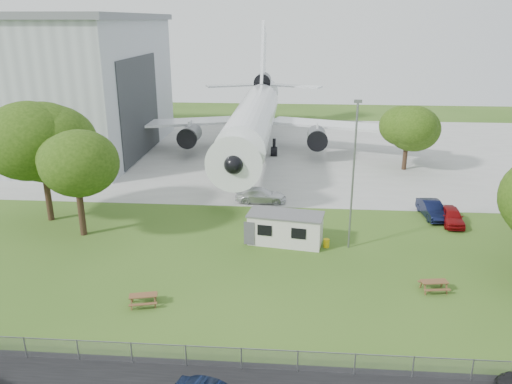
# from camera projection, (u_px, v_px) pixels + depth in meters

# --- Properties ---
(ground) EXTENTS (160.00, 160.00, 0.00)m
(ground) POSITION_uv_depth(u_px,v_px,m) (242.00, 281.00, 35.85)
(ground) COLOR #507428
(concrete_apron) EXTENTS (120.00, 46.00, 0.03)m
(concrete_apron) POSITION_uv_depth(u_px,v_px,m) (269.00, 150.00, 71.64)
(concrete_apron) COLOR #B7B7B2
(concrete_apron) RESTS_ON ground
(airliner) EXTENTS (46.36, 47.73, 17.69)m
(airliner) POSITION_uv_depth(u_px,v_px,m) (254.00, 116.00, 68.05)
(airliner) COLOR white
(airliner) RESTS_ON ground
(site_cabin) EXTENTS (6.93, 3.65, 2.62)m
(site_cabin) POSITION_uv_depth(u_px,v_px,m) (286.00, 228.00, 41.54)
(site_cabin) COLOR silver
(site_cabin) RESTS_ON ground
(picnic_west) EXTENTS (2.10, 1.88, 0.76)m
(picnic_west) POSITION_uv_depth(u_px,v_px,m) (144.00, 305.00, 32.80)
(picnic_west) COLOR brown
(picnic_west) RESTS_ON ground
(picnic_east) EXTENTS (1.99, 1.73, 0.76)m
(picnic_east) POSITION_uv_depth(u_px,v_px,m) (433.00, 291.00, 34.51)
(picnic_east) COLOR brown
(picnic_east) RESTS_ON ground
(fence) EXTENTS (58.00, 0.04, 1.30)m
(fence) POSITION_uv_depth(u_px,v_px,m) (223.00, 367.00, 26.91)
(fence) COLOR gray
(fence) RESTS_ON ground
(lamp_mast) EXTENTS (0.16, 0.16, 12.00)m
(lamp_mast) POSITION_uv_depth(u_px,v_px,m) (353.00, 178.00, 39.13)
(lamp_mast) COLOR slate
(lamp_mast) RESTS_ON ground
(tree_west_big) EXTENTS (8.41, 8.41, 11.70)m
(tree_west_big) POSITION_uv_depth(u_px,v_px,m) (40.00, 142.00, 44.33)
(tree_west_big) COLOR #382619
(tree_west_big) RESTS_ON ground
(tree_west_small) EXTENTS (6.68, 6.68, 9.70)m
(tree_west_small) POSITION_uv_depth(u_px,v_px,m) (75.00, 165.00, 41.49)
(tree_west_small) COLOR #382619
(tree_west_small) RESTS_ON ground
(tree_far_apron) EXTENTS (6.60, 6.60, 8.78)m
(tree_far_apron) POSITION_uv_depth(u_px,v_px,m) (408.00, 126.00, 60.63)
(tree_far_apron) COLOR #382619
(tree_far_apron) RESTS_ON ground
(car_ne_hatch) EXTENTS (2.03, 4.49, 1.50)m
(car_ne_hatch) POSITION_uv_depth(u_px,v_px,m) (452.00, 216.00, 45.56)
(car_ne_hatch) COLOR maroon
(car_ne_hatch) RESTS_ON ground
(car_ne_sedan) EXTENTS (2.07, 4.82, 1.54)m
(car_ne_sedan) POSITION_uv_depth(u_px,v_px,m) (432.00, 209.00, 47.13)
(car_ne_sedan) COLOR black
(car_ne_sedan) RESTS_ON ground
(car_apron_van) EXTENTS (5.27, 2.34, 1.50)m
(car_apron_van) POSITION_uv_depth(u_px,v_px,m) (261.00, 195.00, 51.00)
(car_apron_van) COLOR white
(car_apron_van) RESTS_ON ground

